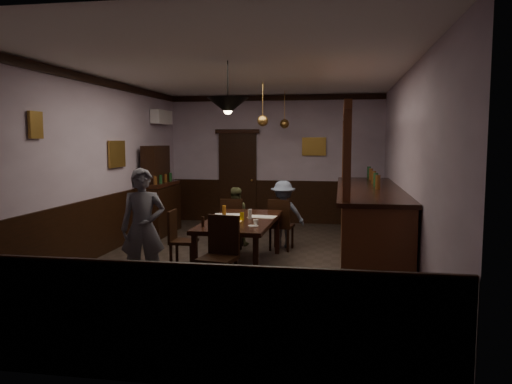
% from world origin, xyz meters
% --- Properties ---
extents(room, '(5.01, 8.01, 3.01)m').
position_xyz_m(room, '(0.00, 0.00, 1.50)').
color(room, '#2D2621').
rests_on(room, ground).
extents(dining_table, '(1.03, 2.21, 0.75)m').
position_xyz_m(dining_table, '(0.03, -0.27, 0.69)').
color(dining_table, black).
rests_on(dining_table, ground).
extents(chair_far_left, '(0.44, 0.44, 0.91)m').
position_xyz_m(chair_far_left, '(-0.40, 1.02, 0.50)').
color(chair_far_left, black).
rests_on(chair_far_left, ground).
extents(chair_far_right, '(0.45, 0.45, 0.92)m').
position_xyz_m(chair_far_right, '(0.48, 1.00, 0.50)').
color(chair_far_right, black).
rests_on(chair_far_right, ground).
extents(chair_near, '(0.50, 0.50, 1.00)m').
position_xyz_m(chair_near, '(0.02, -1.58, 0.55)').
color(chair_near, black).
rests_on(chair_near, ground).
extents(chair_side, '(0.40, 0.40, 0.89)m').
position_xyz_m(chair_side, '(-0.90, -0.46, 0.49)').
color(chair_side, black).
rests_on(chair_side, ground).
extents(person_standing, '(0.66, 0.53, 1.59)m').
position_xyz_m(person_standing, '(-1.04, -1.50, 0.80)').
color(person_standing, slate).
rests_on(person_standing, ground).
extents(person_seated_left, '(0.61, 0.53, 1.09)m').
position_xyz_m(person_seated_left, '(-0.40, 1.29, 0.54)').
color(person_seated_left, '#4F5331').
rests_on(person_seated_left, ground).
extents(person_seated_right, '(0.88, 0.66, 1.22)m').
position_xyz_m(person_seated_right, '(0.50, 1.28, 0.61)').
color(person_seated_right, slate).
rests_on(person_seated_right, ground).
extents(newspaper_left, '(0.45, 0.35, 0.01)m').
position_xyz_m(newspaper_left, '(-0.27, 0.11, 0.75)').
color(newspaper_left, silver).
rests_on(newspaper_left, dining_table).
extents(newspaper_right, '(0.45, 0.35, 0.01)m').
position_xyz_m(newspaper_right, '(0.32, -0.00, 0.75)').
color(newspaper_right, silver).
rests_on(newspaper_right, dining_table).
extents(napkin, '(0.15, 0.15, 0.00)m').
position_xyz_m(napkin, '(0.00, -0.47, 0.75)').
color(napkin, '#F3B959').
rests_on(napkin, dining_table).
extents(saucer, '(0.15, 0.15, 0.01)m').
position_xyz_m(saucer, '(0.32, -0.86, 0.76)').
color(saucer, white).
rests_on(saucer, dining_table).
extents(coffee_cup, '(0.08, 0.08, 0.07)m').
position_xyz_m(coffee_cup, '(0.35, -0.79, 0.80)').
color(coffee_cup, white).
rests_on(coffee_cup, saucer).
extents(pastry_plate, '(0.22, 0.22, 0.01)m').
position_xyz_m(pastry_plate, '(-0.07, -0.85, 0.76)').
color(pastry_plate, white).
rests_on(pastry_plate, dining_table).
extents(pastry_ring_a, '(0.13, 0.13, 0.04)m').
position_xyz_m(pastry_ring_a, '(-0.08, -0.77, 0.79)').
color(pastry_ring_a, '#C68C47').
rests_on(pastry_ring_a, pastry_plate).
extents(pastry_ring_b, '(0.13, 0.13, 0.04)m').
position_xyz_m(pastry_ring_b, '(0.01, -0.82, 0.79)').
color(pastry_ring_b, '#C68C47').
rests_on(pastry_ring_b, pastry_plate).
extents(soda_can, '(0.07, 0.07, 0.12)m').
position_xyz_m(soda_can, '(0.06, -0.36, 0.81)').
color(soda_can, yellow).
rests_on(soda_can, dining_table).
extents(beer_glass, '(0.06, 0.06, 0.20)m').
position_xyz_m(beer_glass, '(-0.25, -0.22, 0.85)').
color(beer_glass, '#BF721E').
rests_on(beer_glass, dining_table).
extents(water_glass, '(0.06, 0.06, 0.15)m').
position_xyz_m(water_glass, '(0.16, -0.21, 0.82)').
color(water_glass, silver).
rests_on(water_glass, dining_table).
extents(pepper_mill, '(0.04, 0.04, 0.14)m').
position_xyz_m(pepper_mill, '(-0.37, -0.99, 0.82)').
color(pepper_mill, black).
rests_on(pepper_mill, dining_table).
extents(sideboard, '(0.50, 1.39, 1.83)m').
position_xyz_m(sideboard, '(-2.21, 2.15, 0.73)').
color(sideboard, black).
rests_on(sideboard, ground).
extents(bar_counter, '(1.02, 4.39, 2.46)m').
position_xyz_m(bar_counter, '(1.99, 0.75, 0.62)').
color(bar_counter, '#552716').
rests_on(bar_counter, ground).
extents(door_back, '(0.90, 0.06, 2.10)m').
position_xyz_m(door_back, '(-0.90, 3.95, 1.05)').
color(door_back, black).
rests_on(door_back, ground).
extents(ac_unit, '(0.20, 0.85, 0.30)m').
position_xyz_m(ac_unit, '(-2.38, 2.90, 2.45)').
color(ac_unit, white).
rests_on(ac_unit, ground).
extents(picture_left_small, '(0.04, 0.28, 0.36)m').
position_xyz_m(picture_left_small, '(-2.46, -1.60, 2.15)').
color(picture_left_small, olive).
rests_on(picture_left_small, ground).
extents(picture_left_large, '(0.04, 0.62, 0.48)m').
position_xyz_m(picture_left_large, '(-2.46, 0.80, 1.70)').
color(picture_left_large, olive).
rests_on(picture_left_large, ground).
extents(picture_back, '(0.55, 0.04, 0.42)m').
position_xyz_m(picture_back, '(0.90, 3.96, 1.80)').
color(picture_back, olive).
rests_on(picture_back, ground).
extents(pendant_iron, '(0.56, 0.56, 0.71)m').
position_xyz_m(pendant_iron, '(0.02, -1.07, 2.40)').
color(pendant_iron, black).
rests_on(pendant_iron, ground).
extents(pendant_brass_mid, '(0.20, 0.20, 0.81)m').
position_xyz_m(pendant_brass_mid, '(0.10, 1.40, 2.30)').
color(pendant_brass_mid, '#BF8C3F').
rests_on(pendant_brass_mid, ground).
extents(pendant_brass_far, '(0.20, 0.20, 0.81)m').
position_xyz_m(pendant_brass_far, '(0.30, 3.18, 2.30)').
color(pendant_brass_far, '#BF8C3F').
rests_on(pendant_brass_far, ground).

